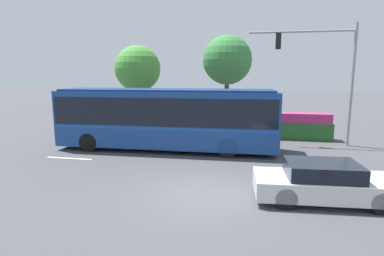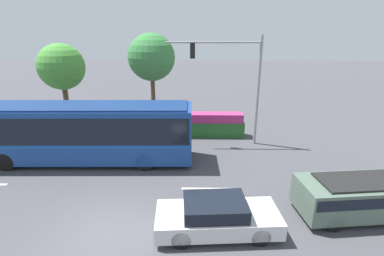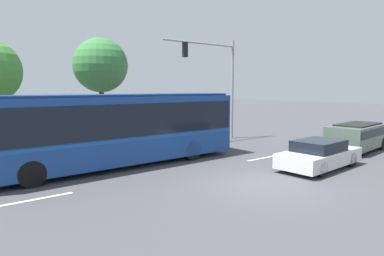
{
  "view_description": "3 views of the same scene",
  "coord_description": "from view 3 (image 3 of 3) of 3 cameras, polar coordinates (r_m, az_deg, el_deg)",
  "views": [
    {
      "loc": [
        1.71,
        -10.12,
        4.08
      ],
      "look_at": [
        -1.02,
        3.8,
        1.65
      ],
      "focal_mm": 29.28,
      "sensor_mm": 36.0,
      "label": 1
    },
    {
      "loc": [
        3.31,
        -8.45,
        6.94
      ],
      "look_at": [
        3.04,
        5.97,
        2.08
      ],
      "focal_mm": 26.2,
      "sensor_mm": 36.0,
      "label": 2
    },
    {
      "loc": [
        -9.17,
        -7.85,
        3.57
      ],
      "look_at": [
        -0.31,
        3.9,
        1.79
      ],
      "focal_mm": 30.61,
      "sensor_mm": 36.0,
      "label": 3
    }
  ],
  "objects": [
    {
      "name": "lane_stripe_near",
      "position": [
        11.94,
        -25.72,
        -11.18
      ],
      "size": [
        2.4,
        0.16,
        0.01
      ],
      "primitive_type": "cube",
      "color": "silver",
      "rests_on": "ground"
    },
    {
      "name": "suv_left_lane",
      "position": [
        21.12,
        26.88,
        -1.06
      ],
      "size": [
        4.81,
        2.43,
        1.57
      ],
      "rotation": [
        0.0,
        0.0,
        0.11
      ],
      "color": "#516656",
      "rests_on": "ground"
    },
    {
      "name": "city_bus",
      "position": [
        15.39,
        -12.71,
        0.44
      ],
      "size": [
        11.88,
        2.87,
        3.31
      ],
      "rotation": [
        0.0,
        0.0,
        3.16
      ],
      "color": "navy",
      "rests_on": "ground"
    },
    {
      "name": "sedan_foreground",
      "position": [
        15.77,
        21.3,
        -4.35
      ],
      "size": [
        4.6,
        2.14,
        1.29
      ],
      "rotation": [
        0.0,
        0.0,
        0.07
      ],
      "color": "silver",
      "rests_on": "ground"
    },
    {
      "name": "traffic_light_pole",
      "position": [
        22.59,
        4.59,
        9.38
      ],
      "size": [
        5.88,
        0.24,
        6.9
      ],
      "rotation": [
        0.0,
        0.0,
        3.14
      ],
      "color": "gray",
      "rests_on": "ground"
    },
    {
      "name": "lane_stripe_mid",
      "position": [
        17.38,
        12.47,
        -5.09
      ],
      "size": [
        2.4,
        0.16,
        0.01
      ],
      "primitive_type": "cube",
      "color": "silver",
      "rests_on": "ground"
    },
    {
      "name": "ground_plane",
      "position": [
        12.59,
        12.09,
        -9.73
      ],
      "size": [
        140.0,
        140.0,
        0.0
      ],
      "primitive_type": "plane",
      "color": "#444449"
    },
    {
      "name": "street_tree_centre",
      "position": [
        24.01,
        -15.65,
        10.42
      ],
      "size": [
        3.76,
        3.76,
        7.05
      ],
      "color": "brown",
      "rests_on": "ground"
    },
    {
      "name": "flowering_hedge",
      "position": [
        21.37,
        -6.49,
        -0.52
      ],
      "size": [
        10.07,
        1.03,
        1.67
      ],
      "color": "#286028",
      "rests_on": "ground"
    }
  ]
}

